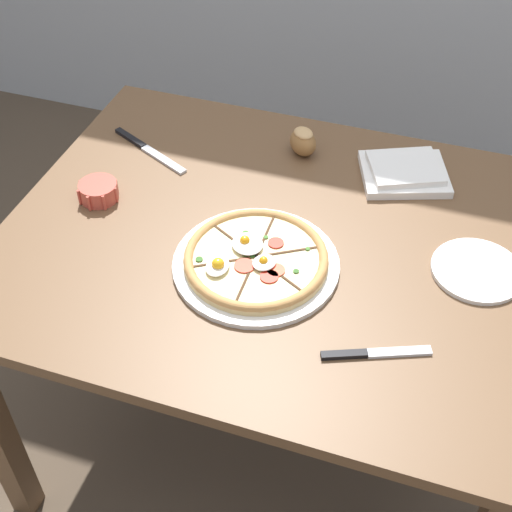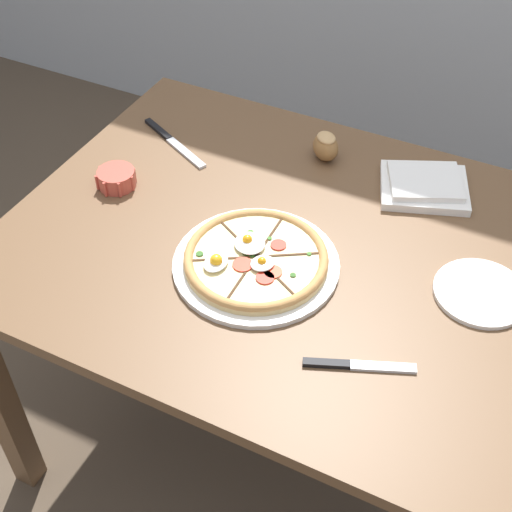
{
  "view_description": "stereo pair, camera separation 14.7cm",
  "coord_description": "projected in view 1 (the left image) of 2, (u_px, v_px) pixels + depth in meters",
  "views": [
    {
      "loc": [
        0.32,
        -1.1,
        1.8
      ],
      "look_at": [
        -0.01,
        -0.1,
        0.79
      ],
      "focal_mm": 50.0,
      "sensor_mm": 36.0,
      "label": 1
    },
    {
      "loc": [
        0.46,
        -1.05,
        1.8
      ],
      "look_at": [
        -0.01,
        -0.1,
        0.79
      ],
      "focal_mm": 50.0,
      "sensor_mm": 36.0,
      "label": 2
    }
  ],
  "objects": [
    {
      "name": "knife_spare",
      "position": [
        148.0,
        150.0,
        1.78
      ],
      "size": [
        0.24,
        0.13,
        0.01
      ],
      "rotation": [
        0.0,
        0.0,
        -0.45
      ],
      "color": "silver",
      "rests_on": "dining_table"
    },
    {
      "name": "side_saucer",
      "position": [
        477.0,
        270.0,
        1.47
      ],
      "size": [
        0.19,
        0.19,
        0.01
      ],
      "color": "white",
      "rests_on": "dining_table"
    },
    {
      "name": "pizza",
      "position": [
        256.0,
        260.0,
        1.48
      ],
      "size": [
        0.35,
        0.35,
        0.06
      ],
      "color": "white",
      "rests_on": "dining_table"
    },
    {
      "name": "ramekin_bowl",
      "position": [
        98.0,
        191.0,
        1.63
      ],
      "size": [
        0.1,
        0.1,
        0.04
      ],
      "color": "#C64C3D",
      "rests_on": "dining_table"
    },
    {
      "name": "napkin_folded",
      "position": [
        404.0,
        172.0,
        1.7
      ],
      "size": [
        0.25,
        0.23,
        0.04
      ],
      "rotation": [
        0.0,
        0.0,
        0.34
      ],
      "color": "white",
      "rests_on": "dining_table"
    },
    {
      "name": "ground_plane",
      "position": [
        270.0,
        428.0,
        2.08
      ],
      "size": [
        12.0,
        12.0,
        0.0
      ],
      "primitive_type": "plane",
      "color": "brown"
    },
    {
      "name": "dining_table",
      "position": [
        274.0,
        271.0,
        1.63
      ],
      "size": [
        1.19,
        0.95,
        0.76
      ],
      "color": "brown",
      "rests_on": "ground_plane"
    },
    {
      "name": "knife_main",
      "position": [
        375.0,
        353.0,
        1.32
      ],
      "size": [
        0.2,
        0.1,
        0.01
      ],
      "rotation": [
        0.0,
        0.0,
        0.39
      ],
      "color": "silver",
      "rests_on": "dining_table"
    },
    {
      "name": "bread_piece_near",
      "position": [
        303.0,
        141.0,
        1.75
      ],
      "size": [
        0.1,
        0.09,
        0.07
      ],
      "rotation": [
        0.0,
        0.0,
        2.42
      ],
      "color": "olive",
      "rests_on": "dining_table"
    }
  ]
}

